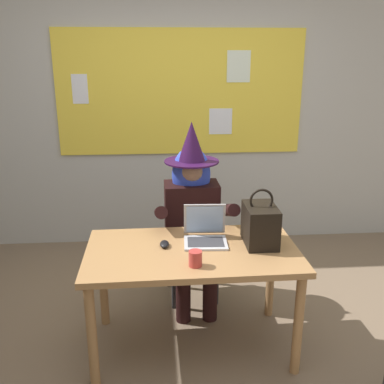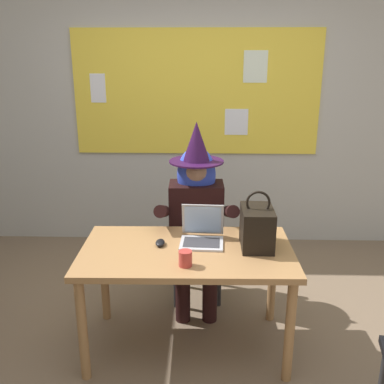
{
  "view_description": "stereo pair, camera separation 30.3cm",
  "coord_description": "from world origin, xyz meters",
  "px_view_note": "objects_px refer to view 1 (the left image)",
  "views": [
    {
      "loc": [
        -0.22,
        -2.57,
        1.93
      ],
      "look_at": [
        -0.0,
        0.31,
        1.01
      ],
      "focal_mm": 41.02,
      "sensor_mm": 36.0,
      "label": 1
    },
    {
      "loc": [
        0.08,
        -2.58,
        1.93
      ],
      "look_at": [
        -0.0,
        0.31,
        1.01
      ],
      "focal_mm": 41.02,
      "sensor_mm": 36.0,
      "label": 2
    }
  ],
  "objects_px": {
    "laptop": "(205,233)",
    "coffee_mug": "(195,259)",
    "desk_main": "(192,262)",
    "computer_mouse": "(164,244)",
    "person_costumed": "(192,207)",
    "chair_at_desk": "(190,236)",
    "handbag": "(260,224)"
  },
  "relations": [
    {
      "from": "coffee_mug",
      "to": "desk_main",
      "type": "bearing_deg",
      "value": 90.17
    },
    {
      "from": "computer_mouse",
      "to": "handbag",
      "type": "distance_m",
      "value": 0.64
    },
    {
      "from": "coffee_mug",
      "to": "person_costumed",
      "type": "bearing_deg",
      "value": 86.79
    },
    {
      "from": "desk_main",
      "to": "computer_mouse",
      "type": "relative_size",
      "value": 13.19
    },
    {
      "from": "chair_at_desk",
      "to": "person_costumed",
      "type": "distance_m",
      "value": 0.31
    },
    {
      "from": "handbag",
      "to": "coffee_mug",
      "type": "bearing_deg",
      "value": -147.33
    },
    {
      "from": "laptop",
      "to": "coffee_mug",
      "type": "bearing_deg",
      "value": -102.34
    },
    {
      "from": "desk_main",
      "to": "person_costumed",
      "type": "distance_m",
      "value": 0.64
    },
    {
      "from": "desk_main",
      "to": "chair_at_desk",
      "type": "xyz_separation_m",
      "value": [
        0.04,
        0.74,
        -0.14
      ]
    },
    {
      "from": "desk_main",
      "to": "computer_mouse",
      "type": "xyz_separation_m",
      "value": [
        -0.18,
        0.06,
        0.11
      ]
    },
    {
      "from": "chair_at_desk",
      "to": "handbag",
      "type": "relative_size",
      "value": 2.36
    },
    {
      "from": "desk_main",
      "to": "person_costumed",
      "type": "xyz_separation_m",
      "value": [
        0.05,
        0.62,
        0.15
      ]
    },
    {
      "from": "desk_main",
      "to": "laptop",
      "type": "distance_m",
      "value": 0.21
    },
    {
      "from": "desk_main",
      "to": "laptop",
      "type": "height_order",
      "value": "laptop"
    },
    {
      "from": "chair_at_desk",
      "to": "computer_mouse",
      "type": "bearing_deg",
      "value": -22.59
    },
    {
      "from": "chair_at_desk",
      "to": "laptop",
      "type": "distance_m",
      "value": 0.68
    },
    {
      "from": "person_costumed",
      "to": "handbag",
      "type": "height_order",
      "value": "person_costumed"
    },
    {
      "from": "handbag",
      "to": "laptop",
      "type": "bearing_deg",
      "value": 169.02
    },
    {
      "from": "handbag",
      "to": "coffee_mug",
      "type": "distance_m",
      "value": 0.54
    },
    {
      "from": "desk_main",
      "to": "handbag",
      "type": "distance_m",
      "value": 0.5
    },
    {
      "from": "person_costumed",
      "to": "laptop",
      "type": "relative_size",
      "value": 4.91
    },
    {
      "from": "handbag",
      "to": "coffee_mug",
      "type": "height_order",
      "value": "handbag"
    },
    {
      "from": "person_costumed",
      "to": "coffee_mug",
      "type": "height_order",
      "value": "person_costumed"
    },
    {
      "from": "computer_mouse",
      "to": "handbag",
      "type": "xyz_separation_m",
      "value": [
        0.63,
        0.0,
        0.12
      ]
    },
    {
      "from": "person_costumed",
      "to": "laptop",
      "type": "distance_m",
      "value": 0.5
    },
    {
      "from": "desk_main",
      "to": "computer_mouse",
      "type": "distance_m",
      "value": 0.21
    },
    {
      "from": "laptop",
      "to": "handbag",
      "type": "height_order",
      "value": "handbag"
    },
    {
      "from": "chair_at_desk",
      "to": "laptop",
      "type": "height_order",
      "value": "laptop"
    },
    {
      "from": "person_costumed",
      "to": "coffee_mug",
      "type": "relative_size",
      "value": 15.17
    },
    {
      "from": "desk_main",
      "to": "chair_at_desk",
      "type": "bearing_deg",
      "value": 86.95
    },
    {
      "from": "laptop",
      "to": "coffee_mug",
      "type": "distance_m",
      "value": 0.37
    },
    {
      "from": "desk_main",
      "to": "computer_mouse",
      "type": "height_order",
      "value": "computer_mouse"
    }
  ]
}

